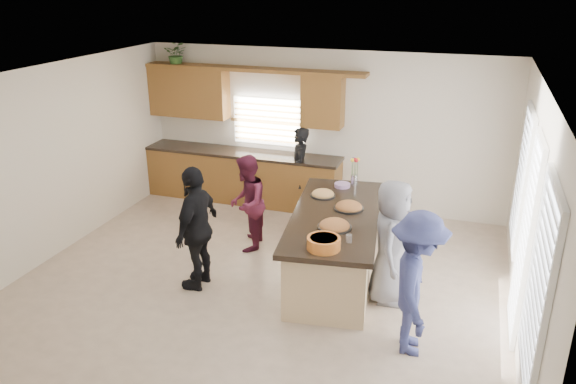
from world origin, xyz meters
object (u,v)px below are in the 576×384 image
(woman_right_back, at_px, (417,284))
(woman_left_front, at_px, (197,228))
(woman_left_mid, at_px, (247,203))
(woman_left_back, at_px, (299,170))
(salad_bowl, at_px, (324,242))
(woman_right_front, at_px, (392,242))
(island, at_px, (335,247))

(woman_right_back, bearing_deg, woman_left_front, 72.53)
(woman_left_mid, height_order, woman_left_front, woman_left_front)
(woman_left_back, bearing_deg, salad_bowl, 0.57)
(salad_bowl, height_order, woman_left_front, woman_left_front)
(woman_right_front, bearing_deg, woman_left_back, 38.73)
(island, bearing_deg, woman_right_back, -54.64)
(woman_left_front, distance_m, woman_right_back, 2.95)
(woman_left_back, height_order, woman_left_front, woman_left_front)
(salad_bowl, height_order, woman_right_front, woman_right_front)
(salad_bowl, distance_m, woman_left_front, 1.81)
(island, height_order, woman_left_back, woman_left_back)
(woman_left_back, xyz_separation_m, woman_right_front, (2.01, -2.51, 0.06))
(island, xyz_separation_m, woman_left_mid, (-1.48, 0.43, 0.29))
(woman_left_front, xyz_separation_m, woman_right_front, (2.49, 0.45, -0.03))
(woman_left_back, distance_m, woman_right_front, 3.22)
(salad_bowl, relative_size, woman_right_front, 0.24)
(island, xyz_separation_m, woman_right_back, (1.24, -1.33, 0.38))
(woman_left_back, distance_m, woman_left_front, 3.01)
(island, distance_m, salad_bowl, 1.22)
(salad_bowl, bearing_deg, woman_left_mid, 136.88)
(woman_left_front, bearing_deg, woman_left_mid, 172.29)
(woman_left_front, distance_m, woman_right_front, 2.53)
(salad_bowl, distance_m, woman_left_mid, 2.21)
(woman_right_front, bearing_deg, salad_bowl, 135.06)
(salad_bowl, bearing_deg, woman_right_front, 45.00)
(salad_bowl, bearing_deg, woman_left_front, 172.14)
(woman_left_mid, xyz_separation_m, woman_right_front, (2.30, -0.80, 0.08))
(salad_bowl, height_order, woman_right_back, woman_right_back)
(island, relative_size, woman_left_back, 1.87)
(salad_bowl, relative_size, woman_left_front, 0.23)
(woman_left_back, distance_m, woman_right_back, 4.25)
(woman_left_mid, relative_size, woman_right_back, 0.89)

